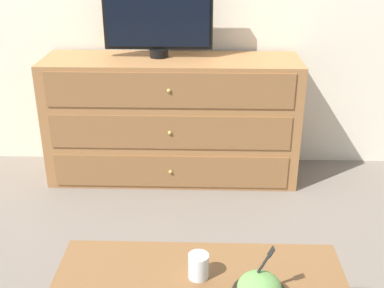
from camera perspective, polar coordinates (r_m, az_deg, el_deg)
ground_plane at (r=3.50m, az=-4.37°, el=-1.66°), size 12.00×12.00×0.00m
dresser at (r=3.10m, az=-2.36°, el=2.91°), size 1.58×0.45×0.79m
tv at (r=2.98m, az=-4.07°, el=15.05°), size 0.66×0.11×0.48m
drink_cup at (r=1.76m, az=0.78°, el=-14.41°), size 0.07×0.07×0.09m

